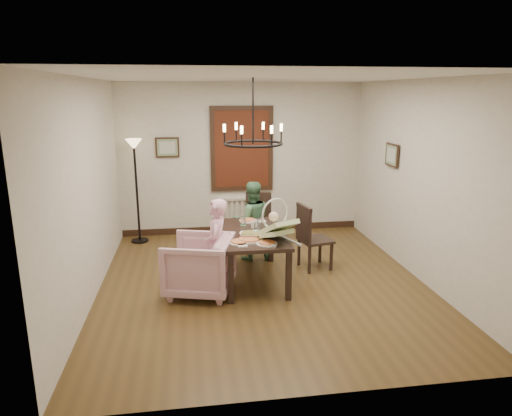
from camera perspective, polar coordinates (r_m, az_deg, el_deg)
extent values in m
cube|color=#4B3519|center=(6.53, 0.85, -9.35)|extent=(4.50, 5.00, 0.01)
cube|color=white|center=(5.98, 0.95, 16.05)|extent=(4.50, 5.00, 0.01)
cube|color=beige|center=(8.54, -1.80, 6.10)|extent=(4.50, 0.01, 2.80)
cube|color=beige|center=(6.16, -20.25, 2.01)|extent=(0.01, 5.00, 2.80)
cube|color=beige|center=(6.83, 19.92, 3.17)|extent=(0.01, 5.00, 2.80)
cube|color=black|center=(6.39, -0.35, -3.23)|extent=(0.89, 1.55, 0.05)
cube|color=black|center=(5.82, -3.15, -8.82)|extent=(0.07, 0.07, 0.67)
cube|color=black|center=(7.14, -4.00, -4.40)|extent=(0.07, 0.07, 0.67)
cube|color=black|center=(5.91, 4.10, -8.45)|extent=(0.07, 0.07, 0.67)
cube|color=black|center=(7.21, 1.90, -4.16)|extent=(0.07, 0.07, 0.67)
imported|color=#CD9CAF|center=(6.13, -7.14, -7.13)|extent=(1.05, 1.03, 0.78)
imported|color=#EBA6C1|center=(6.12, -4.97, -5.72)|extent=(0.32, 0.42, 1.06)
imported|color=#477853|center=(7.26, -0.55, -2.43)|extent=(0.55, 0.44, 1.05)
imported|color=white|center=(6.14, -0.93, -3.35)|extent=(0.30, 0.30, 0.07)
cylinder|color=tan|center=(6.00, -0.85, -3.95)|extent=(0.31, 0.31, 0.04)
cylinder|color=silver|center=(6.30, 1.29, -2.66)|extent=(0.06, 0.06, 0.13)
cube|color=#522510|center=(8.48, -1.78, 7.40)|extent=(1.00, 0.03, 1.40)
cube|color=black|center=(8.43, -11.02, 7.45)|extent=(0.42, 0.03, 0.36)
cube|color=black|center=(7.57, 16.63, 6.36)|extent=(0.03, 0.42, 0.36)
torus|color=black|center=(6.13, -0.37, 8.05)|extent=(0.80, 0.80, 0.04)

